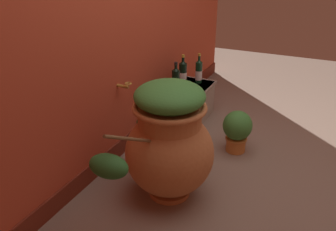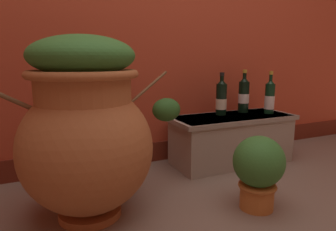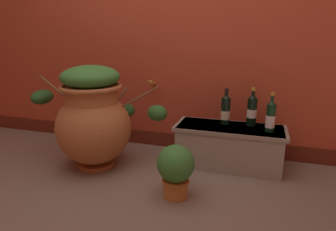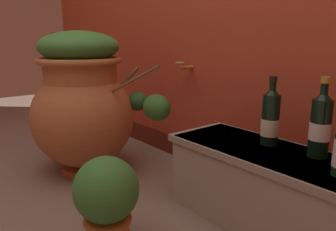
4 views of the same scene
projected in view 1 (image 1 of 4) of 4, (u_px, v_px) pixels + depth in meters
ground_plane at (257, 173)px, 2.69m from camera, size 7.00×7.00×0.00m
terracotta_urn at (169, 142)px, 2.30m from camera, size 1.18×0.64×0.83m
stone_ledge at (184, 107)px, 3.37m from camera, size 0.88×0.36×0.34m
wine_bottle_left at (176, 80)px, 3.24m from camera, size 0.08×0.08×0.30m
wine_bottle_middle at (199, 71)px, 3.49m from camera, size 0.07×0.07×0.30m
wine_bottle_right at (183, 73)px, 3.41m from camera, size 0.08×0.08×0.31m
potted_shrub at (237, 129)px, 2.90m from camera, size 0.25×0.24×0.37m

